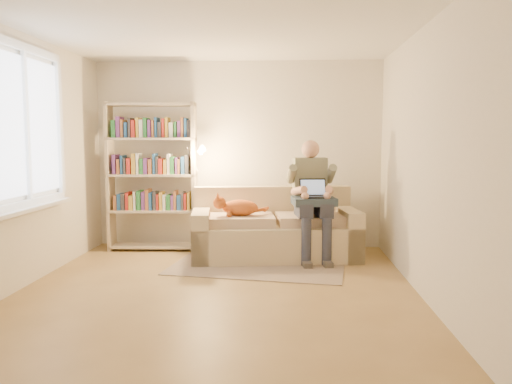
# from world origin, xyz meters

# --- Properties ---
(floor) EXTENTS (4.50, 4.50, 0.00)m
(floor) POSITION_xyz_m (0.00, 0.00, 0.00)
(floor) COLOR olive
(floor) RESTS_ON ground
(ceiling) EXTENTS (4.00, 4.50, 0.02)m
(ceiling) POSITION_xyz_m (0.00, 0.00, 2.60)
(ceiling) COLOR white
(ceiling) RESTS_ON wall_back
(wall_left) EXTENTS (0.02, 4.50, 2.60)m
(wall_left) POSITION_xyz_m (-2.00, 0.00, 1.30)
(wall_left) COLOR silver
(wall_left) RESTS_ON floor
(wall_right) EXTENTS (0.02, 4.50, 2.60)m
(wall_right) POSITION_xyz_m (2.00, 0.00, 1.30)
(wall_right) COLOR silver
(wall_right) RESTS_ON floor
(wall_back) EXTENTS (4.00, 0.02, 2.60)m
(wall_back) POSITION_xyz_m (0.00, 2.25, 1.30)
(wall_back) COLOR silver
(wall_back) RESTS_ON floor
(wall_front) EXTENTS (4.00, 0.02, 2.60)m
(wall_front) POSITION_xyz_m (0.00, -2.25, 1.30)
(wall_front) COLOR silver
(wall_front) RESTS_ON floor
(window) EXTENTS (0.12, 1.52, 1.69)m
(window) POSITION_xyz_m (-1.95, 0.20, 1.38)
(window) COLOR white
(window) RESTS_ON wall_left
(sofa) EXTENTS (2.20, 1.21, 0.89)m
(sofa) POSITION_xyz_m (0.54, 1.58, 0.32)
(sofa) COLOR beige
(sofa) RESTS_ON floor
(person) EXTENTS (0.49, 0.71, 1.51)m
(person) POSITION_xyz_m (1.01, 1.49, 0.85)
(person) COLOR gray
(person) RESTS_ON sofa
(cat) EXTENTS (0.67, 0.30, 0.25)m
(cat) POSITION_xyz_m (0.06, 1.38, 0.67)
(cat) COLOR orange
(cat) RESTS_ON sofa
(blanket) EXTENTS (0.56, 0.48, 0.09)m
(blanket) POSITION_xyz_m (1.04, 1.34, 0.76)
(blanket) COLOR #283746
(blanket) RESTS_ON person
(laptop) EXTENTS (0.36, 0.33, 0.28)m
(laptop) POSITION_xyz_m (1.04, 1.36, 0.87)
(laptop) COLOR black
(laptop) RESTS_ON blanket
(bookshelf) EXTENTS (1.34, 0.37, 2.01)m
(bookshelf) POSITION_xyz_m (-1.13, 1.90, 1.11)
(bookshelf) COLOR #C2B192
(bookshelf) RESTS_ON floor
(rug) EXTENTS (2.19, 1.48, 0.01)m
(rug) POSITION_xyz_m (0.35, 1.05, 0.01)
(rug) COLOR gray
(rug) RESTS_ON floor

